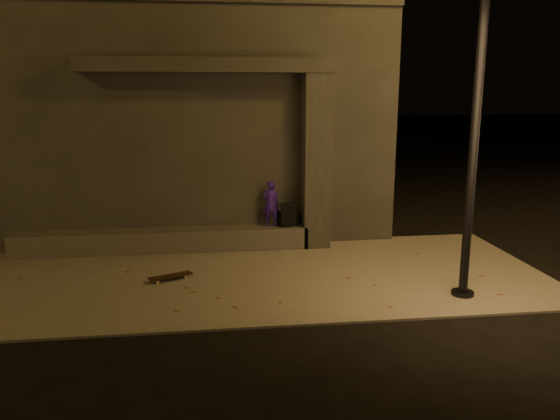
{
  "coord_description": "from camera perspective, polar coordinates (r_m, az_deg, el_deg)",
  "views": [
    {
      "loc": [
        -0.48,
        -7.34,
        3.33
      ],
      "look_at": [
        0.72,
        2.0,
        1.23
      ],
      "focal_mm": 35.0,
      "sensor_mm": 36.0,
      "label": 1
    }
  ],
  "objects": [
    {
      "name": "column",
      "position": [
        11.41,
        3.79,
        5.04
      ],
      "size": [
        0.55,
        0.55,
        3.6
      ],
      "primitive_type": "cube",
      "color": "#34322F",
      "rests_on": "sidewalk"
    },
    {
      "name": "building",
      "position": [
        13.87,
        -9.58,
        9.41
      ],
      "size": [
        9.0,
        5.1,
        5.22
      ],
      "color": "#34322F",
      "rests_on": "ground"
    },
    {
      "name": "sidewalk",
      "position": [
        9.93,
        -4.15,
        -6.94
      ],
      "size": [
        11.0,
        4.4,
        0.04
      ],
      "primitive_type": "cube",
      "color": "slate",
      "rests_on": "ground"
    },
    {
      "name": "skateboarder",
      "position": [
        11.41,
        -0.96,
        0.66
      ],
      "size": [
        0.37,
        0.25,
        0.97
      ],
      "primitive_type": "imported",
      "rotation": [
        0.0,
        0.0,
        3.08
      ],
      "color": "#321797",
      "rests_on": "ledge"
    },
    {
      "name": "canopy",
      "position": [
        11.15,
        -7.66,
        14.78
      ],
      "size": [
        5.0,
        0.7,
        0.28
      ],
      "primitive_type": "cube",
      "color": "#34322F",
      "rests_on": "column"
    },
    {
      "name": "backpack",
      "position": [
        11.52,
        0.77,
        -0.79
      ],
      "size": [
        0.42,
        0.34,
        0.52
      ],
      "rotation": [
        0.0,
        0.0,
        0.3
      ],
      "color": "black",
      "rests_on": "ledge"
    },
    {
      "name": "ground",
      "position": [
        8.08,
        -3.32,
        -11.8
      ],
      "size": [
        120.0,
        120.0,
        0.0
      ],
      "primitive_type": "plane",
      "color": "black",
      "rests_on": "ground"
    },
    {
      "name": "ledge",
      "position": [
        11.56,
        -12.12,
        -3.1
      ],
      "size": [
        6.0,
        0.55,
        0.45
      ],
      "primitive_type": "cube",
      "color": "#4E4B47",
      "rests_on": "sidewalk"
    },
    {
      "name": "skateboard",
      "position": [
        9.83,
        -11.39,
        -6.81
      ],
      "size": [
        0.78,
        0.48,
        0.08
      ],
      "rotation": [
        0.0,
        0.0,
        0.41
      ],
      "color": "black",
      "rests_on": "sidewalk"
    },
    {
      "name": "street_lamp_0",
      "position": [
        8.92,
        20.29,
        15.31
      ],
      "size": [
        0.36,
        0.36,
        6.8
      ],
      "color": "black",
      "rests_on": "ground"
    }
  ]
}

